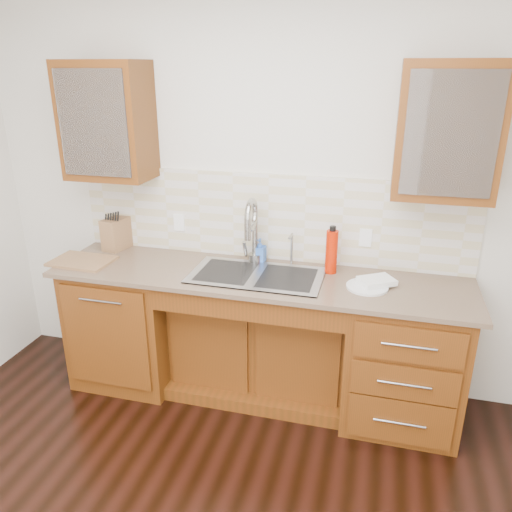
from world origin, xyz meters
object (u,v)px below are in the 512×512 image
(plate, at_px, (367,287))
(soap_bottle, at_px, (260,250))
(cutting_board, at_px, (82,261))
(knife_block, at_px, (117,234))
(water_bottle, at_px, (331,252))

(plate, bearing_deg, soap_bottle, 160.91)
(cutting_board, bearing_deg, knife_block, 72.81)
(soap_bottle, xyz_separation_m, knife_block, (-1.07, -0.01, 0.03))
(soap_bottle, relative_size, water_bottle, 0.58)
(water_bottle, bearing_deg, knife_block, 177.87)
(plate, height_order, knife_block, knife_block)
(water_bottle, height_order, knife_block, water_bottle)
(water_bottle, bearing_deg, cutting_board, -171.29)
(plate, height_order, cutting_board, cutting_board)
(soap_bottle, distance_m, water_bottle, 0.50)
(soap_bottle, relative_size, knife_block, 0.71)
(knife_block, bearing_deg, water_bottle, 9.60)
(water_bottle, relative_size, knife_block, 1.24)
(water_bottle, distance_m, cutting_board, 1.68)
(soap_bottle, relative_size, cutting_board, 0.40)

